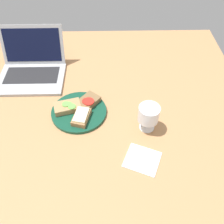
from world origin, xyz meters
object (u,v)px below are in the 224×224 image
object	(u,v)px
sandwich_with_tomato	(87,102)
napkin	(142,160)
plate	(79,112)
sandwich_with_cheese	(81,117)
wine_glass	(149,115)
sandwich_with_cucumber	(67,107)
laptop	(32,68)

from	to	relation	value
sandwich_with_tomato	napkin	bearing A→B (deg)	-52.22
plate	sandwich_with_cheese	distance (cm)	5.53
sandwich_with_tomato	wine_glass	size ratio (longest dim) A/B	1.14
sandwich_with_cheese	wine_glass	distance (cm)	28.23
sandwich_with_tomato	sandwich_with_cucumber	xyz separation A→B (cm)	(-8.44, -2.59, 0.06)
plate	sandwich_with_tomato	xyz separation A→B (cm)	(3.51, 3.69, 2.00)
sandwich_with_cheese	napkin	distance (cm)	31.24
wine_glass	napkin	size ratio (longest dim) A/B	0.94
plate	napkin	distance (cm)	35.53
plate	sandwich_with_cheese	bearing A→B (deg)	-72.55
sandwich_with_tomato	wine_glass	xyz separation A→B (cm)	(25.50, -12.65, 5.18)
sandwich_with_tomato	sandwich_with_cucumber	bearing A→B (deg)	-162.94
wine_glass	napkin	world-z (taller)	wine_glass
sandwich_with_cucumber	napkin	world-z (taller)	sandwich_with_cucumber
sandwich_with_tomato	laptop	size ratio (longest dim) A/B	0.42
sandwich_with_tomato	napkin	world-z (taller)	sandwich_with_tomato
plate	napkin	world-z (taller)	plate
wine_glass	sandwich_with_cucumber	bearing A→B (deg)	163.49
sandwich_with_cheese	wine_glass	xyz separation A→B (cm)	(27.47, -4.09, 5.05)
wine_glass	plate	bearing A→B (deg)	162.83
plate	sandwich_with_tomato	world-z (taller)	sandwich_with_tomato
plate	laptop	world-z (taller)	laptop
wine_glass	laptop	xyz separation A→B (cm)	(-54.41, 36.63, -3.73)
sandwich_with_cucumber	laptop	size ratio (longest dim) A/B	0.40
plate	sandwich_with_cheese	world-z (taller)	sandwich_with_cheese
sandwich_with_cucumber	wine_glass	distance (cm)	35.77
sandwich_with_cheese	wine_glass	size ratio (longest dim) A/B	0.95
napkin	sandwich_with_cheese	bearing A→B (deg)	140.41
plate	sandwich_with_cucumber	bearing A→B (deg)	167.45
sandwich_with_tomato	wine_glass	distance (cm)	28.93
sandwich_with_cheese	plate	bearing A→B (deg)	107.45
sandwich_with_cucumber	laptop	bearing A→B (deg)	127.62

